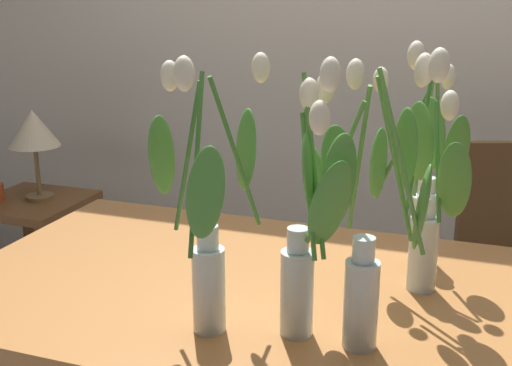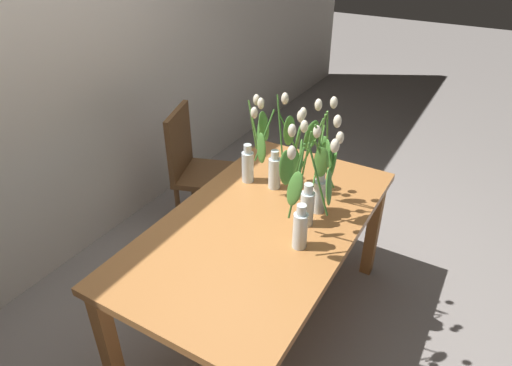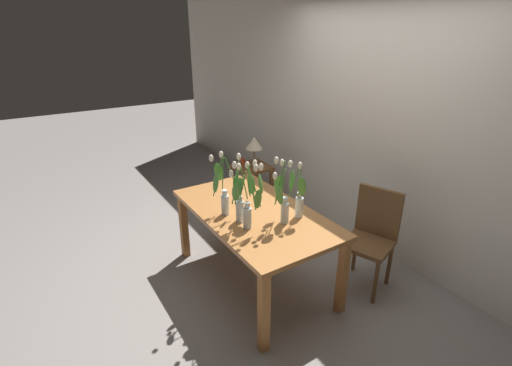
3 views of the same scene
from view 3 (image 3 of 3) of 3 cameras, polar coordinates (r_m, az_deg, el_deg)
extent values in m
plane|color=gray|center=(3.68, -0.24, -14.59)|extent=(18.00, 18.00, 0.00)
cube|color=silver|center=(4.01, 18.04, 8.99)|extent=(9.00, 0.10, 2.70)
cube|color=#B7753D|center=(3.29, -0.26, -4.62)|extent=(1.60, 0.90, 0.04)
cube|color=#B7753D|center=(3.90, -11.05, -6.53)|extent=(0.07, 0.07, 0.70)
cube|color=#B7753D|center=(2.82, 1.21, -19.33)|extent=(0.07, 0.07, 0.70)
cube|color=#B7753D|center=(4.20, -1.18, -3.80)|extent=(0.07, 0.07, 0.70)
cube|color=#B7753D|center=(3.22, 13.17, -13.79)|extent=(0.07, 0.07, 0.70)
cylinder|color=silver|center=(3.20, -4.78, -3.38)|extent=(0.07, 0.07, 0.18)
cylinder|color=silver|center=(3.15, -4.85, -1.51)|extent=(0.04, 0.04, 0.05)
cylinder|color=silver|center=(3.21, -4.76, -3.86)|extent=(0.06, 0.06, 0.11)
cylinder|color=#3D752D|center=(3.07, -3.72, 1.18)|extent=(0.08, 0.10, 0.32)
ellipsoid|color=#F2E5C6|center=(3.01, -2.70, 4.08)|extent=(0.04, 0.04, 0.06)
ellipsoid|color=#4C8E38|center=(3.09, -2.88, 1.34)|extent=(0.07, 0.07, 0.17)
cylinder|color=#3D752D|center=(3.13, -5.14, 1.41)|extent=(0.08, 0.03, 0.31)
ellipsoid|color=#F2E5C6|center=(3.11, -5.40, 4.39)|extent=(0.04, 0.04, 0.06)
ellipsoid|color=#4C8E38|center=(3.16, -5.81, 1.72)|extent=(0.04, 0.11, 0.18)
cylinder|color=#3D752D|center=(3.05, -5.92, 1.01)|extent=(0.02, 0.11, 0.33)
ellipsoid|color=#F2E5C6|center=(2.96, -6.92, 3.83)|extent=(0.04, 0.04, 0.06)
ellipsoid|color=#4C8E38|center=(3.02, -6.22, -0.03)|extent=(0.09, 0.05, 0.18)
cylinder|color=silver|center=(3.06, 4.44, -4.62)|extent=(0.07, 0.07, 0.18)
cylinder|color=silver|center=(3.01, 4.51, -2.68)|extent=(0.04, 0.04, 0.05)
cylinder|color=silver|center=(3.08, 4.42, -5.11)|extent=(0.06, 0.06, 0.11)
cylinder|color=#3D752D|center=(3.02, 4.25, 0.25)|extent=(0.12, 0.06, 0.26)
ellipsoid|color=#F2E5C6|center=(3.03, 4.03, 3.18)|extent=(0.04, 0.04, 0.06)
ellipsoid|color=#4C8E38|center=(3.07, 3.53, -0.33)|extent=(0.05, 0.08, 0.17)
cylinder|color=#3D752D|center=(2.94, 3.76, 0.29)|extent=(0.04, 0.07, 0.35)
ellipsoid|color=#F2E5C6|center=(2.87, 3.15, 3.51)|extent=(0.04, 0.04, 0.06)
ellipsoid|color=#4C8E38|center=(2.91, 3.00, 0.07)|extent=(0.08, 0.06, 0.17)
cylinder|color=#3D752D|center=(2.90, 3.69, -0.92)|extent=(0.04, 0.12, 0.24)
ellipsoid|color=#F2E5C6|center=(2.81, 2.93, 1.11)|extent=(0.04, 0.04, 0.06)
ellipsoid|color=#4C8E38|center=(2.87, 3.60, -1.86)|extent=(0.08, 0.06, 0.18)
cylinder|color=silver|center=(3.16, 6.67, -3.75)|extent=(0.07, 0.07, 0.18)
cylinder|color=silver|center=(3.11, 6.76, -1.87)|extent=(0.04, 0.04, 0.05)
cylinder|color=silver|center=(3.18, 6.64, -4.24)|extent=(0.06, 0.06, 0.11)
cylinder|color=#56933D|center=(3.03, 6.76, 0.29)|extent=(0.03, 0.04, 0.29)
ellipsoid|color=#F2E5C6|center=(2.96, 6.80, 2.71)|extent=(0.04, 0.04, 0.06)
ellipsoid|color=#4C8E38|center=(3.00, 7.08, -0.57)|extent=(0.08, 0.07, 0.17)
cylinder|color=#56933D|center=(3.03, 5.98, 0.44)|extent=(0.03, 0.09, 0.29)
ellipsoid|color=#F2E5C6|center=(2.96, 5.32, 2.98)|extent=(0.04, 0.04, 0.06)
ellipsoid|color=#4C8E38|center=(2.99, 5.50, 0.38)|extent=(0.09, 0.06, 0.18)
cylinder|color=silver|center=(3.08, -2.50, -4.40)|extent=(0.07, 0.07, 0.18)
cylinder|color=silver|center=(3.03, -2.53, -2.47)|extent=(0.04, 0.04, 0.05)
cylinder|color=silver|center=(3.09, -2.49, -4.89)|extent=(0.06, 0.06, 0.11)
cylinder|color=#478433|center=(2.97, -1.87, 0.07)|extent=(0.04, 0.06, 0.30)
ellipsoid|color=#F2E5C6|center=(2.91, -1.35, 2.79)|extent=(0.04, 0.04, 0.06)
ellipsoid|color=#4C8E38|center=(3.01, -1.07, -0.57)|extent=(0.11, 0.06, 0.18)
cylinder|color=#478433|center=(2.92, -3.20, -0.66)|extent=(0.06, 0.10, 0.25)
ellipsoid|color=#F2E5C6|center=(2.82, -3.84, 1.44)|extent=(0.04, 0.04, 0.06)
ellipsoid|color=#4C8E38|center=(2.89, -3.11, -1.47)|extent=(0.11, 0.06, 0.18)
cylinder|color=#478433|center=(2.91, -2.96, -0.02)|extent=(0.07, 0.08, 0.33)
ellipsoid|color=#F2E5C6|center=(2.80, -3.36, 2.79)|extent=(0.04, 0.04, 0.06)
ellipsoid|color=#4C8E38|center=(2.87, -2.68, -0.74)|extent=(0.08, 0.10, 0.18)
cylinder|color=silver|center=(2.98, -1.33, -5.42)|extent=(0.07, 0.07, 0.18)
cylinder|color=silver|center=(2.92, -1.35, -3.44)|extent=(0.04, 0.04, 0.05)
cylinder|color=silver|center=(2.99, -1.32, -5.93)|extent=(0.06, 0.06, 0.11)
cylinder|color=#56933D|center=(2.81, -0.66, -0.74)|extent=(0.11, 0.02, 0.34)
ellipsoid|color=#F2E5C6|center=(2.70, -0.02, 2.35)|extent=(0.04, 0.04, 0.06)
ellipsoid|color=#4C8E38|center=(2.83, 0.31, -2.50)|extent=(0.04, 0.07, 0.17)
cylinder|color=#56933D|center=(2.91, -2.05, -0.49)|extent=(0.11, 0.01, 0.28)
ellipsoid|color=#F2E5C6|center=(2.89, -2.66, 2.53)|extent=(0.04, 0.04, 0.06)
ellipsoid|color=#4C8E38|center=(2.93, -2.96, -0.38)|extent=(0.04, 0.08, 0.17)
cylinder|color=#56933D|center=(2.84, -0.22, -0.61)|extent=(0.08, 0.08, 0.33)
ellipsoid|color=#F2E5C6|center=(2.76, 0.79, 2.50)|extent=(0.04, 0.04, 0.06)
ellipsoid|color=#4C8E38|center=(2.85, 0.72, -0.19)|extent=(0.07, 0.10, 0.18)
cylinder|color=#56933D|center=(2.90, -0.71, -0.22)|extent=(0.05, 0.10, 0.31)
ellipsoid|color=#F2E5C6|center=(2.89, -0.17, 3.07)|extent=(0.04, 0.04, 0.06)
ellipsoid|color=#4C8E38|center=(2.96, -0.75, -0.19)|extent=(0.10, 0.05, 0.18)
cube|color=brown|center=(3.50, 16.80, -9.00)|extent=(0.51, 0.51, 0.04)
cylinder|color=brown|center=(3.45, 17.92, -14.38)|extent=(0.04, 0.04, 0.43)
cylinder|color=brown|center=(3.54, 12.70, -12.64)|extent=(0.04, 0.04, 0.43)
cylinder|color=brown|center=(3.72, 19.85, -11.65)|extent=(0.04, 0.04, 0.43)
cylinder|color=brown|center=(3.81, 14.98, -10.13)|extent=(0.04, 0.04, 0.43)
cube|color=brown|center=(3.53, 18.37, -4.25)|extent=(0.39, 0.17, 0.46)
cube|color=brown|center=(4.88, -0.66, 2.48)|extent=(0.44, 0.44, 0.04)
cube|color=brown|center=(5.05, -3.62, -0.21)|extent=(0.04, 0.04, 0.51)
cube|color=brown|center=(4.74, -1.37, -1.75)|extent=(0.04, 0.04, 0.51)
cube|color=brown|center=(5.22, 0.02, 0.68)|extent=(0.04, 0.04, 0.51)
cube|color=brown|center=(4.93, 2.40, -0.74)|extent=(0.04, 0.04, 0.51)
cylinder|color=olive|center=(4.86, -0.28, 2.73)|extent=(0.12, 0.12, 0.02)
cylinder|color=olive|center=(4.82, -0.28, 4.05)|extent=(0.02, 0.02, 0.22)
cone|color=beige|center=(4.76, -0.29, 6.22)|extent=(0.22, 0.22, 0.16)
cylinder|color=#CC4C23|center=(4.94, -2.05, 3.40)|extent=(0.06, 0.06, 0.07)
camera|label=1|loc=(2.24, -24.27, -1.30)|focal=44.66mm
camera|label=2|loc=(4.08, -24.35, 18.62)|focal=31.15mm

